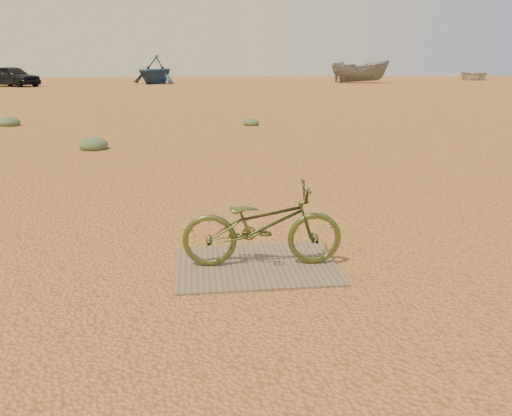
{
  "coord_description": "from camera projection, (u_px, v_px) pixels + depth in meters",
  "views": [
    {
      "loc": [
        -1.03,
        -4.78,
        1.95
      ],
      "look_at": [
        -0.47,
        -0.26,
        0.6
      ],
      "focal_mm": 35.0,
      "sensor_mm": 36.0,
      "label": 1
    }
  ],
  "objects": [
    {
      "name": "boat_far_right",
      "position": [
        474.0,
        74.0,
        52.1
      ],
      "size": [
        5.5,
        6.45,
        1.13
      ],
      "primitive_type": "imported",
      "rotation": [
        0.0,
        0.0,
        -0.34
      ],
      "color": "beige",
      "rests_on": "ground"
    },
    {
      "name": "kale_b",
      "position": [
        251.0,
        125.0,
        15.6
      ],
      "size": [
        0.5,
        0.5,
        0.27
      ],
      "primitive_type": "ellipsoid",
      "color": "#58704D",
      "rests_on": "ground"
    },
    {
      "name": "boat_far_left",
      "position": [
        155.0,
        69.0,
        42.78
      ],
      "size": [
        5.74,
        5.95,
        2.41
      ],
      "primitive_type": "imported",
      "rotation": [
        0.0,
        0.0,
        -0.54
      ],
      "color": "navy",
      "rests_on": "ground"
    },
    {
      "name": "kale_a",
      "position": [
        94.0,
        149.0,
        11.41
      ],
      "size": [
        0.64,
        0.64,
        0.35
      ],
      "primitive_type": "ellipsoid",
      "color": "#58704D",
      "rests_on": "ground"
    },
    {
      "name": "kale_c",
      "position": [
        10.0,
        126.0,
        15.5
      ],
      "size": [
        0.64,
        0.64,
        0.35
      ],
      "primitive_type": "ellipsoid",
      "color": "#58704D",
      "rests_on": "ground"
    },
    {
      "name": "ground",
      "position": [
        298.0,
        254.0,
        5.22
      ],
      "size": [
        120.0,
        120.0,
        0.0
      ],
      "primitive_type": "plane",
      "color": "#CA7F47",
      "rests_on": "ground"
    },
    {
      "name": "boat_mid_right",
      "position": [
        360.0,
        72.0,
        44.45
      ],
      "size": [
        5.39,
        3.67,
        1.95
      ],
      "primitive_type": "imported",
      "rotation": [
        0.0,
        0.0,
        1.18
      ],
      "color": "slate",
      "rests_on": "ground"
    },
    {
      "name": "bicycle",
      "position": [
        262.0,
        225.0,
        4.81
      ],
      "size": [
        1.57,
        0.63,
        0.81
      ],
      "primitive_type": "imported",
      "rotation": [
        0.0,
        0.0,
        1.51
      ],
      "color": "#485325",
      "rests_on": "plywood_board"
    },
    {
      "name": "plywood_board",
      "position": [
        256.0,
        265.0,
        4.91
      ],
      "size": [
        1.57,
        1.12,
        0.02
      ],
      "primitive_type": "cube",
      "color": "#77614D",
      "rests_on": "ground"
    },
    {
      "name": "car",
      "position": [
        12.0,
        76.0,
        38.5
      ],
      "size": [
        4.87,
        3.98,
        1.56
      ],
      "primitive_type": "imported",
      "rotation": [
        0.0,
        0.0,
        1.02
      ],
      "color": "black",
      "rests_on": "ground"
    }
  ]
}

